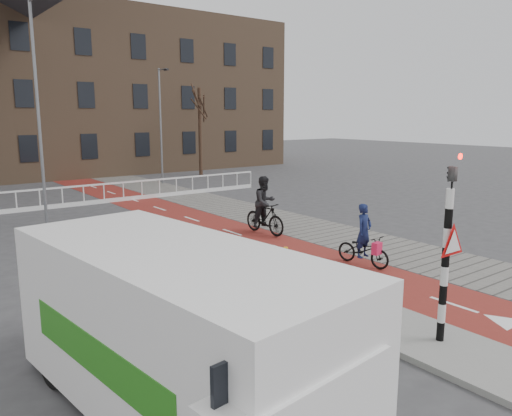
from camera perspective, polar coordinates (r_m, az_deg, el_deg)
ground at (r=11.87m, az=13.58°, el=-10.91°), size 120.00×120.00×0.00m
bike_lane at (r=20.18m, az=-5.95°, el=-1.73°), size 2.50×60.00×0.01m
sidewalk at (r=21.72m, az=0.38°, el=-0.79°), size 3.00×60.00×0.01m
curb_island at (r=14.14m, az=-0.95°, el=-6.81°), size 1.80×16.00×0.12m
traffic_signal at (r=9.69m, az=21.06°, el=-3.85°), size 0.80×0.80×3.68m
bollard at (r=13.51m, az=3.40°, el=-5.89°), size 0.12×0.12×0.68m
cyclist_near at (r=14.71m, az=12.19°, el=-4.14°), size 0.81×1.76×1.80m
cyclist_far at (r=18.11m, az=0.99°, el=-0.25°), size 0.96×2.03×2.12m
van at (r=7.37m, az=-9.18°, el=-13.46°), size 2.92×5.96×2.47m
tree_right at (r=36.40m, az=-6.40°, el=8.63°), size 0.25×0.25×6.20m
streetlight_near at (r=20.89m, az=-23.60°, el=9.56°), size 0.12×0.12×8.47m
streetlight_right at (r=32.14m, az=-10.84°, el=9.08°), size 0.12×0.12×7.11m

